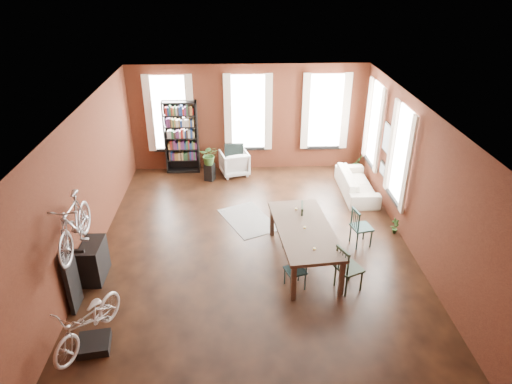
{
  "coord_description": "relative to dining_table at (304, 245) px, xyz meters",
  "views": [
    {
      "loc": [
        -0.32,
        -8.6,
        5.85
      ],
      "look_at": [
        0.07,
        0.6,
        1.12
      ],
      "focal_mm": 32.0,
      "sensor_mm": 36.0,
      "label": 1
    }
  ],
  "objects": [
    {
      "name": "striped_rug",
      "position": [
        -1.13,
        1.82,
        -0.42
      ],
      "size": [
        1.6,
        1.89,
        0.01
      ],
      "primitive_type": "cube",
      "rotation": [
        0.0,
        0.0,
        0.44
      ],
      "color": "black",
      "rests_on": "ground"
    },
    {
      "name": "cream_sofa",
      "position": [
        1.92,
        3.16,
        -0.02
      ],
      "size": [
        0.61,
        2.08,
        0.81
      ],
      "primitive_type": "imported",
      "rotation": [
        0.0,
        0.0,
        1.57
      ],
      "color": "beige",
      "rests_on": "ground"
    },
    {
      "name": "dining_chair_b",
      "position": [
        -0.16,
        0.73,
        0.08
      ],
      "size": [
        0.53,
        0.53,
        1.01
      ],
      "primitive_type": "cube",
      "rotation": [
        0.0,
        0.0,
        -1.7
      ],
      "color": "black",
      "rests_on": "ground"
    },
    {
      "name": "bicycle_floor",
      "position": [
        -3.85,
        -2.28,
        0.54
      ],
      "size": [
        0.85,
        1.01,
        1.63
      ],
      "primitive_type": "imported",
      "rotation": [
        0.0,
        0.0,
        -0.39
      ],
      "color": "beige",
      "rests_on": "bike_trainer"
    },
    {
      "name": "bicycle_hung",
      "position": [
        -4.18,
        -1.24,
        1.71
      ],
      "size": [
        0.47,
        1.0,
        1.66
      ],
      "primitive_type": "imported",
      "color": "#A5A8AD",
      "rests_on": "bike_wall_rack"
    },
    {
      "name": "console_table",
      "position": [
        -4.31,
        -0.34,
        -0.02
      ],
      "size": [
        0.4,
        0.8,
        0.8
      ],
      "primitive_type": "cube",
      "color": "black",
      "rests_on": "ground"
    },
    {
      "name": "bookshelf",
      "position": [
        -3.03,
        4.86,
        0.68
      ],
      "size": [
        1.0,
        0.32,
        2.2
      ],
      "primitive_type": "cube",
      "color": "black",
      "rests_on": "ground"
    },
    {
      "name": "dining_chair_a",
      "position": [
        -0.28,
        -0.84,
        -0.02
      ],
      "size": [
        0.47,
        0.47,
        0.81
      ],
      "primitive_type": "cube",
      "rotation": [
        0.0,
        0.0,
        -1.26
      ],
      "color": "#1B393C",
      "rests_on": "ground"
    },
    {
      "name": "plant_stand",
      "position": [
        -2.2,
        4.19,
        -0.17
      ],
      "size": [
        0.34,
        0.34,
        0.52
      ],
      "primitive_type": "cube",
      "rotation": [
        0.0,
        0.0,
        -0.38
      ],
      "color": "black",
      "rests_on": "ground"
    },
    {
      "name": "white_armchair",
      "position": [
        -1.47,
        4.58,
        -0.02
      ],
      "size": [
        0.95,
        0.91,
        0.81
      ],
      "primitive_type": "imported",
      "rotation": [
        0.0,
        0.0,
        3.4
      ],
      "color": "silver",
      "rests_on": "ground"
    },
    {
      "name": "room",
      "position": [
        -0.79,
        1.18,
        1.71
      ],
      "size": [
        9.0,
        9.04,
        3.22
      ],
      "color": "black",
      "rests_on": "ground"
    },
    {
      "name": "dining_chair_d",
      "position": [
        1.4,
        0.62,
        0.03
      ],
      "size": [
        0.51,
        0.51,
        0.92
      ],
      "primitive_type": "cube",
      "rotation": [
        0.0,
        0.0,
        1.79
      ],
      "color": "#183633",
      "rests_on": "ground"
    },
    {
      "name": "bike_wall_rack",
      "position": [
        -4.43,
        -1.24,
        0.23
      ],
      "size": [
        0.16,
        0.6,
        1.3
      ],
      "primitive_type": "cube",
      "color": "black",
      "rests_on": "ground"
    },
    {
      "name": "dining_chair_c",
      "position": [
        0.77,
        -0.92,
        0.06
      ],
      "size": [
        0.59,
        0.59,
        0.97
      ],
      "primitive_type": "cube",
      "rotation": [
        0.0,
        0.0,
        1.99
      ],
      "color": "black",
      "rests_on": "ground"
    },
    {
      "name": "plant_on_stand",
      "position": [
        -2.18,
        4.16,
        0.32
      ],
      "size": [
        0.57,
        0.63,
        0.46
      ],
      "primitive_type": "imported",
      "rotation": [
        0.0,
        0.0,
        -0.08
      ],
      "color": "#305823",
      "rests_on": "plant_stand"
    },
    {
      "name": "plant_small",
      "position": [
        2.34,
        1.06,
        -0.35
      ],
      "size": [
        0.32,
        0.43,
        0.14
      ],
      "primitive_type": "imported",
      "rotation": [
        0.0,
        0.0,
        0.35
      ],
      "color": "#2E6127",
      "rests_on": "ground"
    },
    {
      "name": "bike_trainer",
      "position": [
        -3.84,
        -2.29,
        -0.35
      ],
      "size": [
        0.6,
        0.6,
        0.15
      ],
      "primitive_type": "cube",
      "rotation": [
        0.0,
        0.0,
        0.15
      ],
      "color": "black",
      "rests_on": "ground"
    },
    {
      "name": "plant_by_sofa",
      "position": [
        2.29,
        4.58,
        -0.29
      ],
      "size": [
        0.54,
        0.66,
        0.26
      ],
      "primitive_type": "imported",
      "rotation": [
        0.0,
        0.0,
        0.44
      ],
      "color": "#285020",
      "rests_on": "ground"
    },
    {
      "name": "dining_table",
      "position": [
        0.0,
        0.0,
        0.0
      ],
      "size": [
        1.38,
        2.59,
        0.85
      ],
      "primitive_type": "cube",
      "rotation": [
        0.0,
        0.0,
        0.1
      ],
      "color": "brown",
      "rests_on": "ground"
    }
  ]
}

